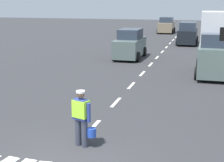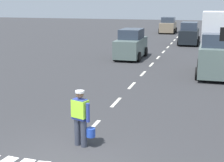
# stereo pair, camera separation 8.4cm
# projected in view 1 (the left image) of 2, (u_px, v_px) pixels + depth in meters

# --- Properties ---
(ground_plane) EXTENTS (96.00, 96.00, 0.00)m
(ground_plane) POSITION_uv_depth(u_px,v_px,m) (163.00, 51.00, 28.67)
(ground_plane) COLOR #333335
(lane_center_line) EXTENTS (0.14, 46.40, 0.01)m
(lane_center_line) POSITION_uv_depth(u_px,v_px,m) (168.00, 45.00, 32.61)
(lane_center_line) COLOR silver
(lane_center_line) RESTS_ON ground
(road_worker) EXTENTS (0.77, 0.41, 1.67)m
(road_worker) POSITION_uv_depth(u_px,v_px,m) (82.00, 116.00, 9.83)
(road_worker) COLOR #383D4C
(road_worker) RESTS_ON ground
(delivery_truck) EXTENTS (2.16, 4.60, 3.54)m
(delivery_truck) POSITION_uv_depth(u_px,v_px,m) (216.00, 47.00, 19.36)
(delivery_truck) COLOR slate
(delivery_truck) RESTS_ON ground
(car_outgoing_far) EXTENTS (1.95, 4.37, 2.13)m
(car_outgoing_far) POSITION_uv_depth(u_px,v_px,m) (188.00, 34.00, 33.10)
(car_outgoing_far) COLOR black
(car_outgoing_far) RESTS_ON ground
(car_oncoming_third) EXTENTS (2.07, 3.84, 2.06)m
(car_oncoming_third) POSITION_uv_depth(u_px,v_px,m) (166.00, 26.00, 44.50)
(car_oncoming_third) COLOR gray
(car_oncoming_third) RESTS_ON ground
(car_oncoming_second) EXTENTS (1.94, 4.20, 2.13)m
(car_oncoming_second) POSITION_uv_depth(u_px,v_px,m) (130.00, 45.00, 25.08)
(car_oncoming_second) COLOR slate
(car_oncoming_second) RESTS_ON ground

